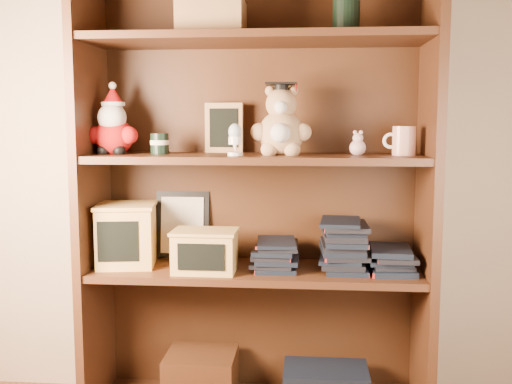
# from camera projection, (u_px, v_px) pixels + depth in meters

# --- Properties ---
(bookcase) EXTENTS (1.20, 0.35, 1.60)m
(bookcase) POSITION_uv_depth(u_px,v_px,m) (257.00, 202.00, 2.13)
(bookcase) COLOR #442513
(bookcase) RESTS_ON ground
(shelf_lower) EXTENTS (1.14, 0.33, 0.02)m
(shelf_lower) POSITION_uv_depth(u_px,v_px,m) (256.00, 271.00, 2.11)
(shelf_lower) COLOR #442513
(shelf_lower) RESTS_ON ground
(shelf_upper) EXTENTS (1.14, 0.33, 0.02)m
(shelf_upper) POSITION_uv_depth(u_px,v_px,m) (256.00, 158.00, 2.06)
(shelf_upper) COLOR #442513
(shelf_upper) RESTS_ON ground
(santa_plush) EXTENTS (0.18, 0.13, 0.26)m
(santa_plush) POSITION_uv_depth(u_px,v_px,m) (113.00, 127.00, 2.08)
(santa_plush) COLOR #A50F0F
(santa_plush) RESTS_ON shelf_upper
(teachers_tin) EXTENTS (0.06, 0.06, 0.07)m
(teachers_tin) POSITION_uv_depth(u_px,v_px,m) (160.00, 143.00, 2.08)
(teachers_tin) COLOR black
(teachers_tin) RESTS_ON shelf_upper
(chalkboard_plaque) EXTENTS (0.14, 0.08, 0.18)m
(chalkboard_plaque) POSITION_uv_depth(u_px,v_px,m) (224.00, 129.00, 2.17)
(chalkboard_plaque) COLOR #9E7547
(chalkboard_plaque) RESTS_ON shelf_upper
(egg_cup) EXTENTS (0.05, 0.05, 0.11)m
(egg_cup) POSITION_uv_depth(u_px,v_px,m) (235.00, 138.00, 1.98)
(egg_cup) COLOR white
(egg_cup) RESTS_ON shelf_upper
(grad_teddy_bear) EXTENTS (0.21, 0.18, 0.25)m
(grad_teddy_bear) POSITION_uv_depth(u_px,v_px,m) (281.00, 127.00, 2.03)
(grad_teddy_bear) COLOR tan
(grad_teddy_bear) RESTS_ON shelf_upper
(pink_figurine) EXTENTS (0.06, 0.06, 0.09)m
(pink_figurine) POSITION_uv_depth(u_px,v_px,m) (358.00, 145.00, 2.03)
(pink_figurine) COLOR #D1A4A2
(pink_figurine) RESTS_ON shelf_upper
(teacher_mug) EXTENTS (0.11, 0.08, 0.10)m
(teacher_mug) POSITION_uv_depth(u_px,v_px,m) (403.00, 141.00, 2.01)
(teacher_mug) COLOR silver
(teacher_mug) RESTS_ON shelf_upper
(certificate_frame) EXTENTS (0.20, 0.05, 0.25)m
(certificate_frame) POSITION_uv_depth(u_px,v_px,m) (183.00, 225.00, 2.25)
(certificate_frame) COLOR black
(certificate_frame) RESTS_ON shelf_lower
(treats_box) EXTENTS (0.23, 0.23, 0.22)m
(treats_box) POSITION_uv_depth(u_px,v_px,m) (126.00, 234.00, 2.13)
(treats_box) COLOR tan
(treats_box) RESTS_ON shelf_lower
(pencils_box) EXTENTS (0.22, 0.16, 0.15)m
(pencils_box) POSITION_uv_depth(u_px,v_px,m) (205.00, 251.00, 2.05)
(pencils_box) COLOR tan
(pencils_box) RESTS_ON shelf_lower
(book_stack_left) EXTENTS (0.14, 0.20, 0.11)m
(book_stack_left) POSITION_uv_depth(u_px,v_px,m) (276.00, 253.00, 2.10)
(book_stack_left) COLOR black
(book_stack_left) RESTS_ON shelf_lower
(book_stack_mid) EXTENTS (0.14, 0.20, 0.18)m
(book_stack_mid) POSITION_uv_depth(u_px,v_px,m) (343.00, 245.00, 2.07)
(book_stack_mid) COLOR black
(book_stack_mid) RESTS_ON shelf_lower
(book_stack_right) EXTENTS (0.14, 0.20, 0.08)m
(book_stack_right) POSITION_uv_depth(u_px,v_px,m) (392.00, 260.00, 2.06)
(book_stack_right) COLOR black
(book_stack_right) RESTS_ON shelf_lower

